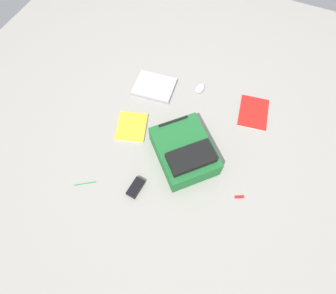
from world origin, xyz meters
The scene contains 9 objects.
ground_plane centered at (0.00, 0.00, 0.00)m, with size 3.77×3.77×0.00m, color gray.
backpack centered at (0.08, -0.06, 0.08)m, with size 0.54×0.54×0.18m.
laptop centered at (-0.35, 0.40, 0.02)m, with size 0.32×0.27×0.03m.
book_blue centered at (-0.35, 0.01, 0.01)m, with size 0.26×0.29×0.02m.
book_red centered at (0.41, 0.47, 0.01)m, with size 0.25×0.31×0.02m.
computer_mouse centered at (-0.03, 0.52, 0.02)m, with size 0.06×0.10×0.04m, color silver.
power_brick centered at (-0.12, -0.38, 0.01)m, with size 0.07×0.13×0.03m, color black.
pen_black centered at (-0.44, -0.49, 0.00)m, with size 0.01×0.01×0.14m, color #198C33.
usb_stick centered at (0.50, -0.18, 0.00)m, with size 0.02×0.06×0.01m, color #B21919.
Camera 1 is at (0.28, -0.80, 1.64)m, focal length 28.68 mm.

